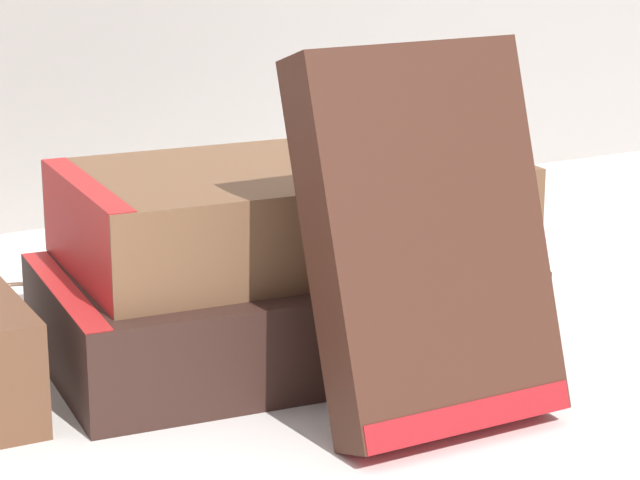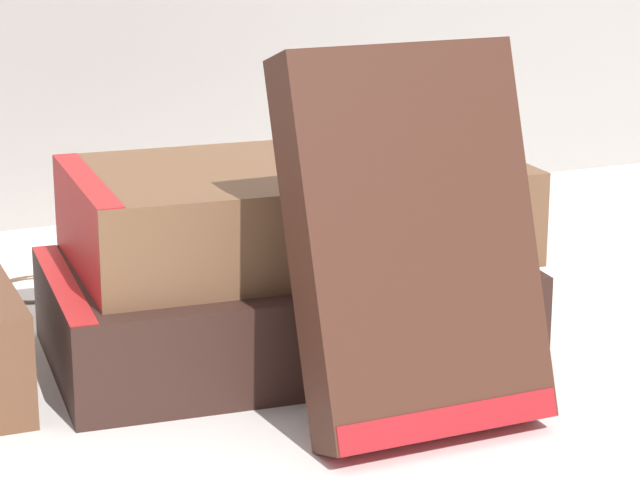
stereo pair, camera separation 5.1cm
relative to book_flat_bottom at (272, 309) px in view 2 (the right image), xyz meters
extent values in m
plane|color=silver|center=(0.01, -0.05, -0.02)|extent=(3.00, 3.00, 0.00)
cube|color=#331E19|center=(0.01, 0.00, 0.00)|extent=(0.23, 0.15, 0.05)
cube|color=#B22323|center=(-0.10, 0.01, 0.00)|extent=(0.02, 0.13, 0.05)
cube|color=brown|center=(0.02, 0.01, 0.05)|extent=(0.22, 0.14, 0.05)
cube|color=#B22323|center=(-0.08, 0.02, 0.05)|extent=(0.02, 0.12, 0.05)
cube|color=#422319|center=(0.02, -0.10, 0.06)|extent=(0.10, 0.07, 0.16)
cube|color=maroon|center=(0.02, -0.12, -0.01)|extent=(0.10, 0.03, 0.02)
cylinder|color=silver|center=(0.06, -0.01, 0.07)|extent=(0.04, 0.04, 0.01)
torus|color=silver|center=(0.06, -0.01, 0.07)|extent=(0.05, 0.05, 0.01)
sphere|color=silver|center=(0.06, 0.02, 0.07)|extent=(0.01, 0.01, 0.01)
torus|color=#4C3828|center=(-0.08, 0.15, -0.02)|extent=(0.05, 0.05, 0.00)
torus|color=#4C3828|center=(-0.02, 0.15, -0.02)|extent=(0.05, 0.05, 0.00)
cylinder|color=#4C3828|center=(-0.05, 0.15, -0.02)|extent=(0.02, 0.00, 0.00)
camera|label=1|loc=(-0.28, -0.55, 0.20)|focal=75.00mm
camera|label=2|loc=(-0.23, -0.57, 0.20)|focal=75.00mm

